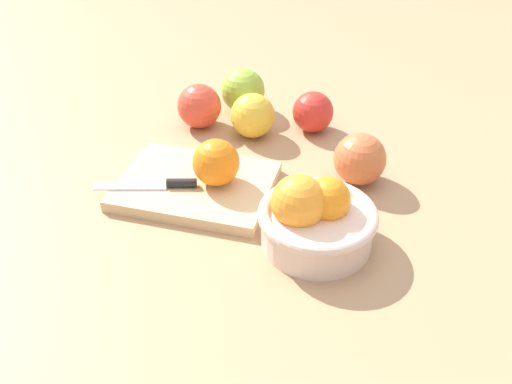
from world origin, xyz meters
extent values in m
plane|color=tan|center=(0.00, 0.00, 0.00)|extent=(2.40, 2.40, 0.00)
cylinder|color=beige|center=(-0.12, 0.14, 0.02)|extent=(0.15, 0.15, 0.05)
torus|color=beige|center=(-0.12, 0.14, 0.05)|extent=(0.16, 0.16, 0.02)
sphere|color=orange|center=(-0.09, 0.15, 0.07)|extent=(0.07, 0.07, 0.07)
sphere|color=orange|center=(-0.13, 0.12, 0.06)|extent=(0.06, 0.06, 0.06)
cube|color=#DBB77F|center=(0.09, 0.08, 0.01)|extent=(0.24, 0.19, 0.02)
sphere|color=orange|center=(0.05, 0.07, 0.05)|extent=(0.07, 0.07, 0.07)
cube|color=silver|center=(0.17, 0.13, 0.02)|extent=(0.11, 0.05, 0.00)
cylinder|color=black|center=(0.10, 0.10, 0.03)|extent=(0.05, 0.03, 0.01)
sphere|color=red|center=(-0.04, -0.16, 0.04)|extent=(0.07, 0.07, 0.07)
sphere|color=#CC6638|center=(-0.15, -0.03, 0.04)|extent=(0.08, 0.08, 0.08)
sphere|color=gold|center=(0.06, -0.11, 0.04)|extent=(0.08, 0.08, 0.08)
sphere|color=#8EB738|center=(0.10, -0.19, 0.04)|extent=(0.08, 0.08, 0.08)
sphere|color=#D6422D|center=(0.16, -0.11, 0.04)|extent=(0.08, 0.08, 0.08)
camera|label=1|loc=(-0.24, 0.75, 0.54)|focal=41.27mm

